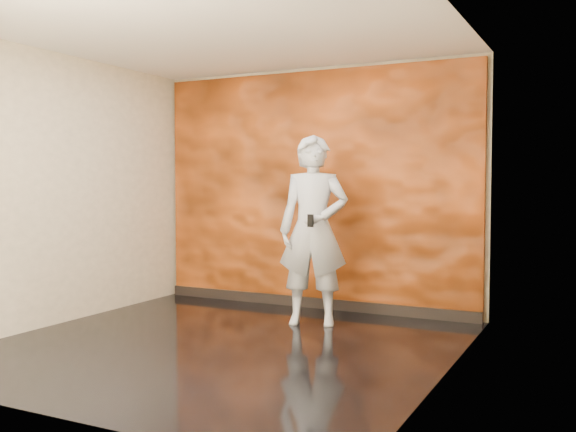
% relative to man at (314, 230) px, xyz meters
% --- Properties ---
extents(room, '(4.02, 4.02, 2.81)m').
position_rel_man_xyz_m(room, '(-0.38, -1.14, 0.42)').
color(room, black).
rests_on(room, ground).
extents(feature_wall, '(3.90, 0.06, 2.75)m').
position_rel_man_xyz_m(feature_wall, '(-0.38, 0.82, 0.40)').
color(feature_wall, orange).
rests_on(feature_wall, ground).
extents(baseboard, '(3.90, 0.04, 0.12)m').
position_rel_man_xyz_m(baseboard, '(-0.38, 0.78, -0.92)').
color(baseboard, black).
rests_on(baseboard, ground).
extents(man, '(0.81, 0.65, 1.95)m').
position_rel_man_xyz_m(man, '(0.00, 0.00, 0.00)').
color(man, '#A6ACB7').
rests_on(man, ground).
extents(phone, '(0.07, 0.03, 0.13)m').
position_rel_man_xyz_m(phone, '(0.09, -0.26, 0.11)').
color(phone, black).
rests_on(phone, man).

